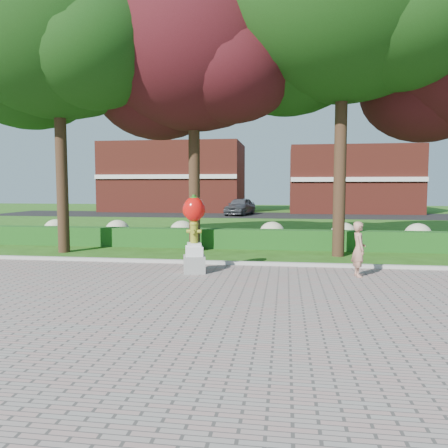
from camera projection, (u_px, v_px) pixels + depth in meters
name	position (u px, v px, depth m)	size (l,w,h in m)	color
ground	(223.00, 287.00, 11.16)	(100.00, 100.00, 0.00)	#264E13
walkway	(188.00, 341.00, 7.21)	(40.00, 14.00, 0.04)	gray
curb	(236.00, 264.00, 14.11)	(40.00, 0.18, 0.15)	#ADADA5
lawn_hedge	(247.00, 239.00, 18.03)	(24.00, 0.70, 0.80)	#1C4D16
hydrangea_row	(262.00, 233.00, 18.92)	(20.10, 1.10, 0.99)	tan
street	(268.00, 215.00, 38.78)	(50.00, 8.00, 0.02)	black
building_left	(175.00, 177.00, 45.79)	(14.00, 8.00, 7.00)	maroon
building_right	(351.00, 180.00, 43.30)	(12.00, 8.00, 6.40)	maroon
tree_far_left	(56.00, 43.00, 16.49)	(9.00, 7.68, 11.66)	black
tree_mid_left	(191.00, 63.00, 16.82)	(8.25, 7.04, 10.69)	black
tree_mid_right	(340.00, 15.00, 15.46)	(9.75, 8.32, 12.64)	black
hydrant_sculpture	(194.00, 232.00, 12.71)	(0.75, 0.75, 2.29)	gray
woman	(359.00, 249.00, 12.20)	(0.57, 0.37, 1.55)	tan
parked_car	(240.00, 206.00, 38.92)	(1.84, 4.57, 1.56)	#43454B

